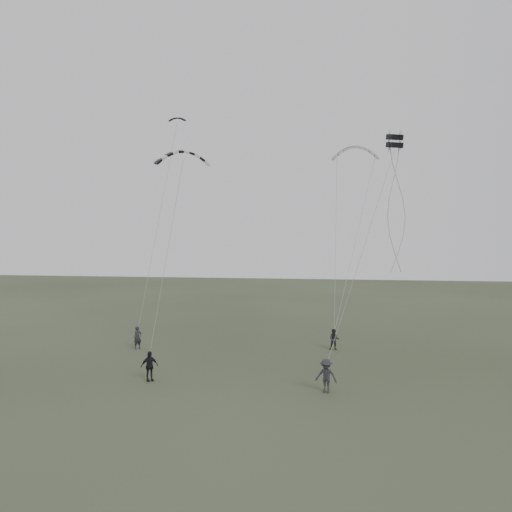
# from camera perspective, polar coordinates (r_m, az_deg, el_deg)

# --- Properties ---
(ground) EXTENTS (140.00, 140.00, 0.00)m
(ground) POSITION_cam_1_polar(r_m,az_deg,el_deg) (29.23, -3.25, -13.62)
(ground) COLOR #333A25
(ground) RESTS_ON ground
(flyer_left) EXTENTS (0.68, 0.69, 1.60)m
(flyer_left) POSITION_cam_1_polar(r_m,az_deg,el_deg) (37.00, -13.37, -9.07)
(flyer_left) COLOR #232228
(flyer_left) RESTS_ON ground
(flyer_right) EXTENTS (0.73, 0.58, 1.48)m
(flyer_right) POSITION_cam_1_polar(r_m,az_deg,el_deg) (36.15, 8.93, -9.40)
(flyer_right) COLOR #25252B
(flyer_right) RESTS_ON ground
(flyer_center) EXTENTS (1.00, 0.93, 1.65)m
(flyer_center) POSITION_cam_1_polar(r_m,az_deg,el_deg) (28.80, -12.09, -12.20)
(flyer_center) COLOR black
(flyer_center) RESTS_ON ground
(flyer_far) EXTENTS (1.23, 0.88, 1.72)m
(flyer_far) POSITION_cam_1_polar(r_m,az_deg,el_deg) (26.41, 8.02, -13.41)
(flyer_far) COLOR #27282C
(flyer_far) RESTS_ON ground
(kite_dark_small) EXTENTS (1.37, 0.52, 0.56)m
(kite_dark_small) POSITION_cam_1_polar(r_m,az_deg,el_deg) (42.20, -9.01, 15.30)
(kite_dark_small) COLOR black
(kite_dark_small) RESTS_ON flyer_left
(kite_pale_large) EXTENTS (3.94, 1.39, 1.72)m
(kite_pale_large) POSITION_cam_1_polar(r_m,az_deg,el_deg) (43.12, 11.34, 12.09)
(kite_pale_large) COLOR #BBBDC0
(kite_pale_large) RESTS_ON flyer_right
(kite_striped) EXTENTS (3.57, 2.49, 1.46)m
(kite_striped) POSITION_cam_1_polar(r_m,az_deg,el_deg) (31.94, -8.33, 11.71)
(kite_striped) COLOR black
(kite_striped) RESTS_ON flyer_center
(kite_box) EXTENTS (0.99, 1.05, 0.87)m
(kite_box) POSITION_cam_1_polar(r_m,az_deg,el_deg) (29.93, 15.56, 12.54)
(kite_box) COLOR black
(kite_box) RESTS_ON flyer_far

